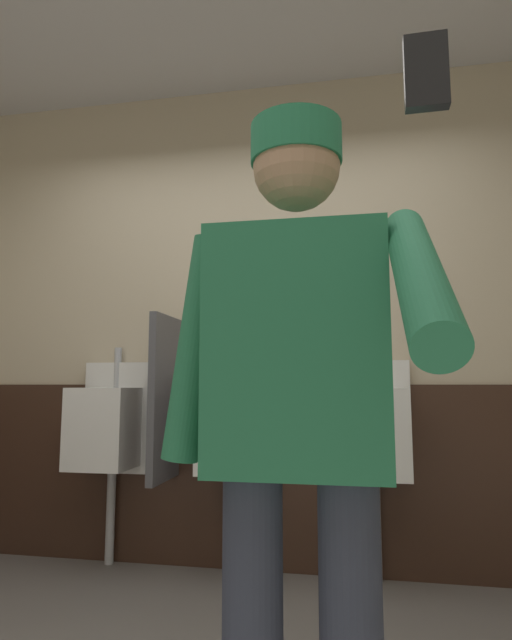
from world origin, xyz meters
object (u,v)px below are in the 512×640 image
urinal_left (106,427)px  soap_dispenser (240,353)px  person (298,404)px  urinal_middle (234,429)px  cell_phone (426,72)px  urinal_right (374,431)px

urinal_left → soap_dispenser: 0.87m
person → soap_dispenser: (-0.52, 1.71, 0.23)m
person → urinal_middle: bearing=108.3°
urinal_middle → person: bearing=-71.7°
cell_phone → soap_dispenser: 2.35m
urinal_left → soap_dispenser: size_ratio=6.89×
urinal_left → cell_phone: size_ratio=11.27×
urinal_left → urinal_middle: 0.75m
urinal_right → cell_phone: bearing=-89.6°
cell_phone → urinal_middle: bearing=111.4°
urinal_right → soap_dispenser: (-0.75, 0.12, 0.42)m
urinal_middle → cell_phone: (0.76, -2.09, 0.68)m
urinal_middle → urinal_left: bearing=180.0°
urinal_middle → soap_dispenser: soap_dispenser is taller
urinal_right → soap_dispenser: size_ratio=6.89×
urinal_right → cell_phone: (0.01, -2.09, 0.68)m
urinal_right → person: 1.62m
urinal_left → urinal_right: size_ratio=1.00×
person → urinal_left: bearing=128.7°
urinal_left → urinal_right: (1.50, 0.00, 0.00)m
person → soap_dispenser: size_ratio=9.23×
urinal_right → soap_dispenser: bearing=170.9°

